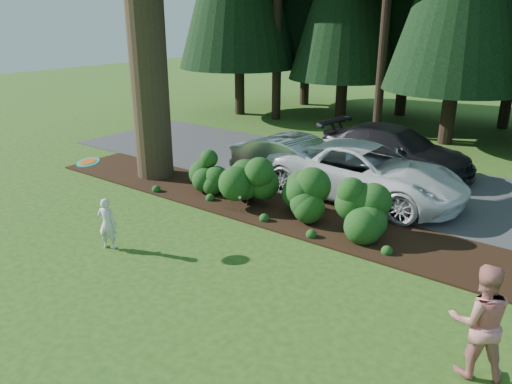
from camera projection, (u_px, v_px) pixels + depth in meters
ground at (179, 244)px, 12.39m from camera, size 80.00×80.00×0.00m
mulch_bed at (258, 205)px, 14.82m from camera, size 16.00×2.50×0.05m
driveway at (329, 171)px, 18.01m from camera, size 22.00×6.00×0.03m
shrub_row at (277, 186)px, 14.03m from camera, size 6.53×1.60×1.61m
lily_cluster at (232, 196)px, 14.19m from camera, size 0.69×0.09×0.57m
car_silver_wagon at (299, 162)px, 16.25m from camera, size 4.91×2.03×1.58m
car_white_suv at (365, 172)px, 15.08m from camera, size 6.11×2.94×1.68m
car_dark_suv at (395, 150)px, 17.68m from camera, size 5.71×2.68×1.61m
child at (107, 223)px, 11.97m from camera, size 0.55×0.47×1.29m
adult at (480, 321)px, 7.64m from camera, size 1.16×1.07×1.91m
frisbee at (88, 162)px, 11.86m from camera, size 0.54×0.54×0.12m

